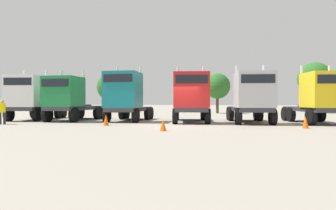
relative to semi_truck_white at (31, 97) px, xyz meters
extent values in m
plane|color=gray|center=(12.58, -2.18, -1.86)|extent=(200.00, 200.00, 0.00)
cube|color=#333338|center=(-0.21, 1.18, -0.90)|extent=(3.25, 6.48, 0.30)
cube|color=white|center=(0.12, -0.65, 0.47)|extent=(2.80, 2.85, 2.43)
cube|color=black|center=(0.33, -1.88, 1.16)|extent=(2.07, 0.41, 0.55)
cylinder|color=silver|center=(0.81, 0.88, 0.77)|extent=(0.21, 0.21, 3.03)
cylinder|color=silver|center=(-1.06, 0.55, 0.77)|extent=(0.21, 0.21, 3.03)
cylinder|color=#333338|center=(-0.45, 2.52, -0.69)|extent=(1.28, 1.28, 0.12)
cylinder|color=black|center=(1.29, -0.98, -1.33)|extent=(0.53, 1.11, 1.06)
cylinder|color=black|center=(-0.87, -1.37, -1.33)|extent=(0.53, 1.11, 1.06)
cylinder|color=black|center=(0.61, 2.84, -1.33)|extent=(0.53, 1.11, 1.06)
cylinder|color=black|center=(-1.55, 2.46, -1.33)|extent=(0.53, 1.11, 1.06)
cylinder|color=black|center=(0.42, 3.93, -1.33)|extent=(0.53, 1.11, 1.06)
cylinder|color=black|center=(-1.75, 3.54, -1.33)|extent=(0.53, 1.11, 1.06)
cube|color=#333338|center=(3.49, 1.06, -0.86)|extent=(2.33, 6.28, 0.30)
cube|color=#197238|center=(3.54, -0.92, 0.40)|extent=(2.45, 2.32, 2.24)
cube|color=black|center=(3.56, -2.08, 1.00)|extent=(2.10, 0.08, 0.55)
cylinder|color=silver|center=(4.46, 0.38, 0.70)|extent=(0.18, 0.18, 2.84)
cylinder|color=silver|center=(2.56, 0.34, 0.70)|extent=(0.18, 0.18, 2.84)
cylinder|color=#333338|center=(3.47, 2.43, -0.65)|extent=(1.12, 1.12, 0.12)
cylinder|color=black|center=(4.65, -1.33, -1.31)|extent=(0.37, 1.10, 1.10)
cylinder|color=black|center=(2.45, -1.38, -1.31)|extent=(0.37, 1.10, 1.10)
cylinder|color=black|center=(4.56, 2.60, -1.31)|extent=(0.37, 1.10, 1.10)
cylinder|color=black|center=(2.36, 2.55, -1.31)|extent=(0.37, 1.10, 1.10)
cylinder|color=black|center=(4.54, 3.70, -1.31)|extent=(0.37, 1.10, 1.10)
cylinder|color=black|center=(2.34, 3.65, -1.31)|extent=(0.37, 1.10, 1.10)
cube|color=#333338|center=(7.94, 1.46, -0.94)|extent=(2.43, 5.83, 0.30)
cube|color=#14727A|center=(8.01, -0.22, 0.52)|extent=(2.49, 2.48, 2.63)
cube|color=black|center=(8.06, -1.43, 1.31)|extent=(2.10, 0.13, 0.55)
cylinder|color=silver|center=(8.91, 1.16, 0.82)|extent=(0.19, 0.19, 3.23)
cylinder|color=silver|center=(7.01, 1.09, 0.82)|extent=(0.19, 0.19, 3.23)
cylinder|color=#333338|center=(7.89, 2.72, -0.73)|extent=(1.14, 1.14, 0.12)
cylinder|color=black|center=(9.13, -0.67, -1.35)|extent=(0.39, 1.03, 1.02)
cylinder|color=black|center=(6.93, -0.75, -1.35)|extent=(0.39, 1.03, 1.02)
cylinder|color=black|center=(8.99, 2.78, -1.35)|extent=(0.39, 1.03, 1.02)
cylinder|color=black|center=(6.79, 2.69, -1.35)|extent=(0.39, 1.03, 1.02)
cylinder|color=black|center=(8.95, 3.88, -1.35)|extent=(0.39, 1.03, 1.02)
cylinder|color=black|center=(6.75, 3.79, -1.35)|extent=(0.39, 1.03, 1.02)
cube|color=#333338|center=(12.82, 1.34, -0.90)|extent=(3.15, 6.42, 0.30)
cube|color=red|center=(13.12, -0.51, 0.45)|extent=(2.75, 2.77, 2.40)
cube|color=black|center=(13.32, -1.72, 1.12)|extent=(2.08, 0.37, 0.55)
cylinder|color=silver|center=(13.84, 0.98, 0.75)|extent=(0.21, 0.21, 3.00)
cylinder|color=silver|center=(11.97, 0.68, 0.75)|extent=(0.21, 0.21, 3.00)
cylinder|color=#333338|center=(12.61, 2.68, -0.69)|extent=(1.26, 1.26, 0.12)
cylinder|color=black|center=(14.29, -0.83, -1.33)|extent=(0.51, 1.10, 1.06)
cylinder|color=black|center=(12.11, -1.18, -1.33)|extent=(0.51, 1.10, 1.06)
cylinder|color=black|center=(13.67, 2.97, -1.33)|extent=(0.51, 1.10, 1.06)
cylinder|color=black|center=(11.50, 2.62, -1.33)|extent=(0.51, 1.10, 1.06)
cylinder|color=black|center=(13.50, 4.06, -1.33)|extent=(0.51, 1.10, 1.06)
cylinder|color=black|center=(11.32, 3.71, -1.33)|extent=(0.51, 1.10, 1.06)
cube|color=#333338|center=(17.09, 1.46, -0.89)|extent=(2.96, 6.19, 0.30)
cube|color=#B7BABF|center=(17.33, -0.33, 0.44)|extent=(2.68, 2.64, 2.36)
cube|color=black|center=(17.48, -1.51, 1.10)|extent=(2.09, 0.31, 0.55)
cylinder|color=silver|center=(18.10, 1.10, 0.74)|extent=(0.20, 0.20, 2.96)
cylinder|color=silver|center=(16.21, 0.85, 0.74)|extent=(0.20, 0.20, 2.96)
cylinder|color=#333338|center=(16.92, 2.76, -0.68)|extent=(1.23, 1.23, 0.12)
cylinder|color=black|center=(18.48, -0.66, -1.32)|extent=(0.49, 1.11, 1.07)
cylinder|color=black|center=(16.30, -0.94, -1.32)|extent=(0.49, 1.11, 1.07)
cylinder|color=black|center=(18.00, 2.97, -1.32)|extent=(0.49, 1.11, 1.07)
cylinder|color=black|center=(15.82, 2.68, -1.32)|extent=(0.49, 1.11, 1.07)
cylinder|color=black|center=(17.86, 4.06, -1.32)|extent=(0.49, 1.11, 1.07)
cylinder|color=black|center=(15.68, 3.77, -1.32)|extent=(0.49, 1.11, 1.07)
cube|color=#333338|center=(21.54, 1.82, -0.88)|extent=(3.16, 5.93, 0.30)
cube|color=yellow|center=(21.83, 0.20, 0.42)|extent=(2.78, 2.74, 2.30)
cube|color=black|center=(22.04, -0.98, 1.04)|extent=(2.07, 0.41, 0.55)
cylinder|color=silver|center=(22.53, 1.68, 0.72)|extent=(0.21, 0.21, 2.90)
cylinder|color=silver|center=(20.66, 1.34, 0.72)|extent=(0.21, 0.21, 2.90)
cylinder|color=#333338|center=(21.32, 3.04, -0.67)|extent=(1.28, 1.28, 0.12)
cylinder|color=black|center=(20.83, -0.46, -1.32)|extent=(0.53, 1.13, 1.08)
cylinder|color=black|center=(22.41, 3.21, -1.32)|extent=(0.53, 1.13, 1.08)
cylinder|color=black|center=(20.24, 2.82, -1.32)|extent=(0.53, 1.13, 1.08)
cylinder|color=black|center=(22.21, 4.29, -1.32)|extent=(0.53, 1.13, 1.08)
cylinder|color=black|center=(20.05, 3.91, -1.32)|extent=(0.53, 1.13, 1.08)
cylinder|color=#2B2B2B|center=(0.84, -4.10, -1.46)|extent=(0.21, 0.21, 0.80)
cylinder|color=#2B2B2B|center=(0.95, -3.84, -1.46)|extent=(0.21, 0.21, 0.80)
cylinder|color=yellow|center=(0.89, -3.97, -0.74)|extent=(0.52, 0.52, 0.63)
sphere|color=tan|center=(0.89, -3.97, -0.32)|extent=(0.22, 0.22, 0.22)
cone|color=#F2590C|center=(19.96, -2.74, -1.51)|extent=(0.36, 0.36, 0.70)
cone|color=#F2590C|center=(8.08, -3.41, -1.50)|extent=(0.36, 0.36, 0.71)
cone|color=#F2590C|center=(12.38, -5.88, -1.56)|extent=(0.36, 0.36, 0.60)
cylinder|color=#4C3823|center=(-0.70, 17.39, -0.84)|extent=(0.36, 0.36, 2.05)
sphere|color=#286023|center=(-0.70, 17.39, 1.70)|extent=(3.78, 3.78, 3.78)
cylinder|color=#4C3823|center=(14.12, 17.37, -0.76)|extent=(0.36, 0.36, 2.20)
sphere|color=#286023|center=(14.12, 17.37, 1.66)|extent=(3.30, 3.30, 3.30)
cylinder|color=#4C3823|center=(26.70, 21.15, -0.44)|extent=(0.36, 0.36, 2.84)
sphere|color=#286023|center=(26.70, 21.15, 2.71)|extent=(4.31, 4.31, 4.31)
camera|label=1|loc=(15.80, -20.38, -0.33)|focal=30.82mm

